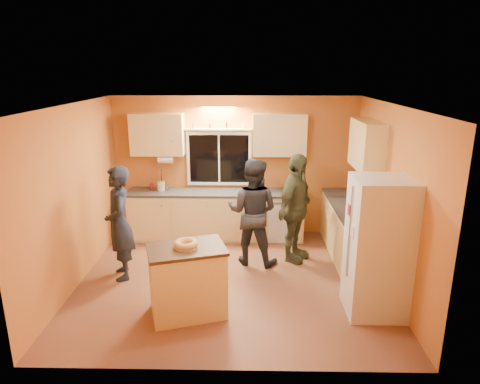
{
  "coord_description": "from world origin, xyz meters",
  "views": [
    {
      "loc": [
        0.24,
        -5.81,
        3.08
      ],
      "look_at": [
        0.12,
        0.4,
        1.27
      ],
      "focal_mm": 32.0,
      "sensor_mm": 36.0,
      "label": 1
    }
  ],
  "objects_px": {
    "person_center": "(253,212)",
    "person_right": "(295,208)",
    "person_left": "(119,223)",
    "refrigerator": "(378,247)",
    "island": "(187,280)"
  },
  "relations": [
    {
      "from": "island",
      "to": "person_left",
      "type": "distance_m",
      "value": 1.57
    },
    {
      "from": "person_center",
      "to": "person_right",
      "type": "xyz_separation_m",
      "value": [
        0.69,
        0.1,
        0.03
      ]
    },
    {
      "from": "refrigerator",
      "to": "person_center",
      "type": "xyz_separation_m",
      "value": [
        -1.57,
        1.45,
        -0.03
      ]
    },
    {
      "from": "person_left",
      "to": "person_right",
      "type": "relative_size",
      "value": 0.96
    },
    {
      "from": "person_center",
      "to": "person_left",
      "type": "bearing_deg",
      "value": 30.65
    },
    {
      "from": "person_left",
      "to": "refrigerator",
      "type": "bearing_deg",
      "value": 54.9
    },
    {
      "from": "person_right",
      "to": "person_center",
      "type": "bearing_deg",
      "value": 129.17
    },
    {
      "from": "person_left",
      "to": "island",
      "type": "bearing_deg",
      "value": 27.61
    },
    {
      "from": "person_center",
      "to": "refrigerator",
      "type": "bearing_deg",
      "value": 152.56
    },
    {
      "from": "island",
      "to": "person_center",
      "type": "relative_size",
      "value": 0.64
    },
    {
      "from": "island",
      "to": "person_center",
      "type": "bearing_deg",
      "value": 44.29
    },
    {
      "from": "person_center",
      "to": "person_right",
      "type": "distance_m",
      "value": 0.7
    },
    {
      "from": "refrigerator",
      "to": "person_right",
      "type": "distance_m",
      "value": 1.79
    },
    {
      "from": "refrigerator",
      "to": "island",
      "type": "xyz_separation_m",
      "value": [
        -2.41,
        -0.11,
        -0.43
      ]
    },
    {
      "from": "island",
      "to": "refrigerator",
      "type": "bearing_deg",
      "value": -14.75
    }
  ]
}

